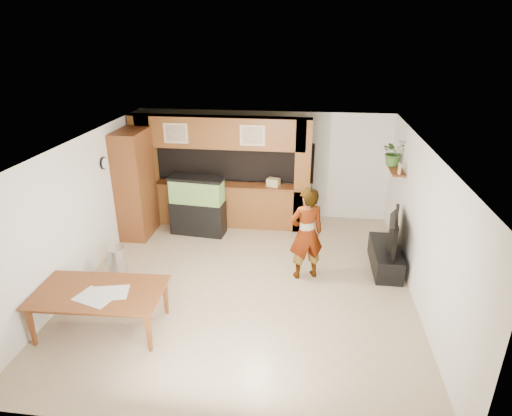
# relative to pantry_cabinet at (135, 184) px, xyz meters

# --- Properties ---
(floor) EXTENTS (6.50, 6.50, 0.00)m
(floor) POSITION_rel_pantry_cabinet_xyz_m (2.70, -1.76, -1.20)
(floor) COLOR tan
(floor) RESTS_ON ground
(ceiling) EXTENTS (6.50, 6.50, 0.00)m
(ceiling) POSITION_rel_pantry_cabinet_xyz_m (2.70, -1.76, 1.40)
(ceiling) COLOR white
(ceiling) RESTS_ON wall_back
(wall_back) EXTENTS (6.00, 0.00, 6.00)m
(wall_back) POSITION_rel_pantry_cabinet_xyz_m (2.70, 1.49, 0.10)
(wall_back) COLOR silver
(wall_back) RESTS_ON floor
(wall_left) EXTENTS (0.00, 6.50, 6.50)m
(wall_left) POSITION_rel_pantry_cabinet_xyz_m (-0.30, -1.76, 0.10)
(wall_left) COLOR silver
(wall_left) RESTS_ON floor
(wall_right) EXTENTS (0.00, 6.50, 6.50)m
(wall_right) POSITION_rel_pantry_cabinet_xyz_m (5.70, -1.76, 0.10)
(wall_right) COLOR silver
(wall_right) RESTS_ON floor
(partition) EXTENTS (4.20, 0.99, 2.60)m
(partition) POSITION_rel_pantry_cabinet_xyz_m (1.75, 0.88, 0.12)
(partition) COLOR brown
(partition) RESTS_ON floor
(wall_clock) EXTENTS (0.05, 0.25, 0.25)m
(wall_clock) POSITION_rel_pantry_cabinet_xyz_m (-0.27, -0.76, 0.70)
(wall_clock) COLOR black
(wall_clock) RESTS_ON wall_left
(wall_shelf) EXTENTS (0.25, 0.90, 0.04)m
(wall_shelf) POSITION_rel_pantry_cabinet_xyz_m (5.55, 0.19, 0.50)
(wall_shelf) COLOR brown
(wall_shelf) RESTS_ON wall_right
(pantry_cabinet) EXTENTS (0.60, 0.98, 2.39)m
(pantry_cabinet) POSITION_rel_pantry_cabinet_xyz_m (0.00, 0.00, 0.00)
(pantry_cabinet) COLOR brown
(pantry_cabinet) RESTS_ON floor
(trash_can) EXTENTS (0.33, 0.33, 0.61)m
(trash_can) POSITION_rel_pantry_cabinet_xyz_m (0.29, -1.85, -0.89)
(trash_can) COLOR #B2B2B7
(trash_can) RESTS_ON floor
(aquarium) EXTENTS (1.22, 0.46, 1.35)m
(aquarium) POSITION_rel_pantry_cabinet_xyz_m (1.33, 0.19, -0.53)
(aquarium) COLOR black
(aquarium) RESTS_ON floor
(tv_stand) EXTENTS (0.50, 1.35, 0.45)m
(tv_stand) POSITION_rel_pantry_cabinet_xyz_m (5.35, -0.88, -0.97)
(tv_stand) COLOR black
(tv_stand) RESTS_ON floor
(television) EXTENTS (0.37, 1.21, 0.69)m
(television) POSITION_rel_pantry_cabinet_xyz_m (5.35, -0.88, -0.40)
(television) COLOR black
(television) RESTS_ON tv_stand
(photo_frame) EXTENTS (0.04, 0.16, 0.21)m
(photo_frame) POSITION_rel_pantry_cabinet_xyz_m (5.55, -0.15, 0.63)
(photo_frame) COLOR tan
(photo_frame) RESTS_ON wall_shelf
(potted_plant) EXTENTS (0.66, 0.62, 0.57)m
(potted_plant) POSITION_rel_pantry_cabinet_xyz_m (5.52, 0.41, 0.81)
(potted_plant) COLOR #386026
(potted_plant) RESTS_ON wall_shelf
(person) EXTENTS (0.77, 0.64, 1.80)m
(person) POSITION_rel_pantry_cabinet_xyz_m (3.79, -1.38, -0.29)
(person) COLOR #8E6A4E
(person) RESTS_ON floor
(microphone) EXTENTS (0.03, 0.09, 0.15)m
(microphone) POSITION_rel_pantry_cabinet_xyz_m (3.84, -1.54, 0.64)
(microphone) COLOR black
(microphone) RESTS_ON person
(dining_table) EXTENTS (2.01, 1.19, 0.69)m
(dining_table) POSITION_rel_pantry_cabinet_xyz_m (0.70, -3.37, -0.85)
(dining_table) COLOR brown
(dining_table) RESTS_ON floor
(newspaper_a) EXTENTS (0.66, 0.56, 0.01)m
(newspaper_a) POSITION_rel_pantry_cabinet_xyz_m (0.72, -3.49, -0.50)
(newspaper_a) COLOR silver
(newspaper_a) RESTS_ON dining_table
(newspaper_b) EXTENTS (0.62, 0.51, 0.01)m
(newspaper_b) POSITION_rel_pantry_cabinet_xyz_m (0.89, -3.36, -0.50)
(newspaper_b) COLOR silver
(newspaper_b) RESTS_ON dining_table
(counter_box) EXTENTS (0.32, 0.26, 0.19)m
(counter_box) POSITION_rel_pantry_cabinet_xyz_m (3.00, 0.69, -0.06)
(counter_box) COLOR tan
(counter_box) RESTS_ON partition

